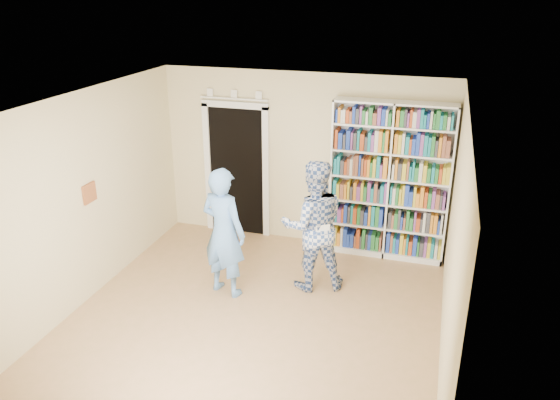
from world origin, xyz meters
name	(u,v)px	position (x,y,z in m)	size (l,w,h in m)	color
floor	(250,323)	(0.00, 0.00, 0.00)	(5.00, 5.00, 0.00)	#A17D4E
ceiling	(245,106)	(0.00, 0.00, 2.70)	(5.00, 5.00, 0.00)	white
wall_back	(303,160)	(0.00, 2.50, 1.35)	(4.50, 4.50, 0.00)	beige
wall_left	(79,202)	(-2.25, 0.00, 1.35)	(5.00, 5.00, 0.00)	beige
wall_right	(453,250)	(2.25, 0.00, 1.35)	(5.00, 5.00, 0.00)	beige
bookshelf	(389,181)	(1.35, 2.34, 1.20)	(1.72, 0.32, 2.37)	white
doorway	(237,164)	(-1.10, 2.48, 1.18)	(1.10, 0.08, 2.43)	black
wall_art	(89,193)	(-2.23, 0.20, 1.40)	(0.03, 0.25, 0.25)	brown
man_blue	(224,232)	(-0.57, 0.62, 0.88)	(0.64, 0.42, 1.77)	#5B8BCA
man_plaid	(313,226)	(0.51, 1.11, 0.91)	(0.88, 0.69, 1.81)	navy
paper_sheet	(323,234)	(0.68, 0.91, 0.89)	(0.19, 0.01, 0.26)	white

